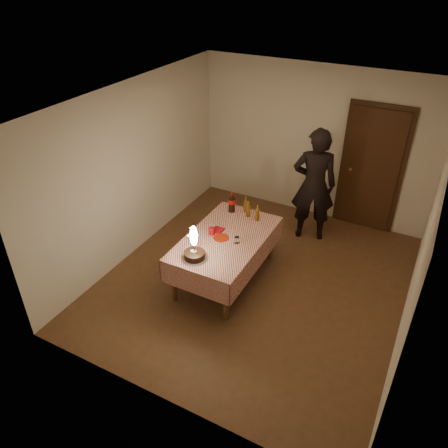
{
  "coord_description": "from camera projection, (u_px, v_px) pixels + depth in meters",
  "views": [
    {
      "loc": [
        1.89,
        -4.55,
        4.07
      ],
      "look_at": [
        -0.41,
        -0.2,
        0.95
      ],
      "focal_mm": 35.0,
      "sensor_mm": 36.0,
      "label": 1
    }
  ],
  "objects": [
    {
      "name": "dining_table",
      "position": [
        226.0,
        243.0,
        6.04
      ],
      "size": [
        1.02,
        1.72,
        0.71
      ],
      "color": "brown",
      "rests_on": "ground"
    },
    {
      "name": "amber_bottle_right",
      "position": [
        257.0,
        213.0,
        6.3
      ],
      "size": [
        0.06,
        0.06,
        0.25
      ],
      "color": "#603B10",
      "rests_on": "dining_table"
    },
    {
      "name": "ground",
      "position": [
        255.0,
        280.0,
        6.32
      ],
      "size": [
        4.0,
        4.5,
        0.01
      ],
      "primitive_type": "cube",
      "color": "brown",
      "rests_on": "ground"
    },
    {
      "name": "red_cup",
      "position": [
        212.0,
        231.0,
        6.03
      ],
      "size": [
        0.08,
        0.08,
        0.1
      ],
      "primitive_type": "cylinder",
      "color": "#AC0B15",
      "rests_on": "dining_table"
    },
    {
      "name": "napkin_stack",
      "position": [
        218.0,
        230.0,
        6.13
      ],
      "size": [
        0.15,
        0.15,
        0.02
      ],
      "primitive_type": "cube",
      "color": "#A61315",
      "rests_on": "dining_table"
    },
    {
      "name": "clear_cup",
      "position": [
        237.0,
        240.0,
        5.86
      ],
      "size": [
        0.07,
        0.07,
        0.09
      ],
      "primitive_type": "cylinder",
      "color": "white",
      "rests_on": "dining_table"
    },
    {
      "name": "photographer",
      "position": [
        314.0,
        185.0,
        6.8
      ],
      "size": [
        0.79,
        0.64,
        1.87
      ],
      "color": "black",
      "rests_on": "ground"
    },
    {
      "name": "amber_bottle_mid",
      "position": [
        248.0,
        209.0,
        6.4
      ],
      "size": [
        0.06,
        0.06,
        0.25
      ],
      "color": "#603B10",
      "rests_on": "dining_table"
    },
    {
      "name": "room_shell",
      "position": [
        265.0,
        175.0,
        5.47
      ],
      "size": [
        4.04,
        4.54,
        2.62
      ],
      "color": "beige",
      "rests_on": "ground"
    },
    {
      "name": "red_plate",
      "position": [
        221.0,
        238.0,
        5.97
      ],
      "size": [
        0.22,
        0.22,
        0.01
      ],
      "primitive_type": "cylinder",
      "color": "#AF230C",
      "rests_on": "dining_table"
    },
    {
      "name": "birthday_cake",
      "position": [
        194.0,
        250.0,
        5.53
      ],
      "size": [
        0.34,
        0.34,
        0.48
      ],
      "color": "white",
      "rests_on": "dining_table"
    },
    {
      "name": "cola_bottle",
      "position": [
        232.0,
        202.0,
        6.5
      ],
      "size": [
        0.1,
        0.1,
        0.32
      ],
      "color": "black",
      "rests_on": "dining_table"
    },
    {
      "name": "amber_bottle_left",
      "position": [
        246.0,
        205.0,
        6.51
      ],
      "size": [
        0.06,
        0.06,
        0.25
      ],
      "color": "#603B10",
      "rests_on": "dining_table"
    }
  ]
}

